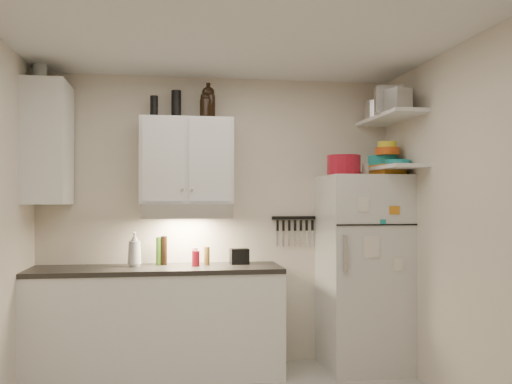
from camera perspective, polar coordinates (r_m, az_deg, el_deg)
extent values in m
cube|color=silver|center=(3.87, -1.68, 16.09)|extent=(3.20, 3.00, 0.02)
cube|color=beige|center=(5.21, -3.75, -2.84)|extent=(3.20, 0.02, 2.60)
cube|color=beige|center=(4.22, 20.57, -3.26)|extent=(0.02, 3.00, 2.60)
cube|color=white|center=(4.99, -9.90, -12.88)|extent=(2.10, 0.60, 0.88)
cube|color=#272421|center=(4.91, -9.89, -7.63)|extent=(2.10, 0.62, 0.04)
cube|color=white|center=(5.03, -6.98, 3.08)|extent=(0.80, 0.33, 0.75)
cube|color=white|center=(5.00, -20.09, 4.58)|extent=(0.33, 0.55, 1.00)
cube|color=silver|center=(4.95, -6.97, -1.90)|extent=(0.76, 0.46, 0.12)
cube|color=silver|center=(5.17, 10.67, -7.85)|extent=(0.70, 0.68, 1.70)
cube|color=white|center=(5.13, 13.26, 7.23)|extent=(0.30, 0.95, 0.03)
cube|color=white|center=(5.08, 13.28, 2.32)|extent=(0.30, 0.95, 0.03)
cube|color=black|center=(5.29, 3.85, -2.59)|extent=(0.42, 0.02, 0.03)
cylinder|color=maroon|center=(4.92, 8.77, 2.68)|extent=(0.37, 0.37, 0.17)
cube|color=orange|center=(5.10, 12.99, 2.15)|extent=(0.26, 0.30, 0.09)
cylinder|color=silver|center=(5.08, 10.89, 2.21)|extent=(0.08, 0.08, 0.10)
cylinder|color=silver|center=(5.40, 12.06, 7.91)|extent=(0.28, 0.28, 0.18)
cube|color=#AAAAAD|center=(5.02, 13.11, 8.88)|extent=(0.27, 0.25, 0.23)
cube|color=#AAAAAD|center=(4.78, 14.03, 8.99)|extent=(0.20, 0.20, 0.16)
cylinder|color=teal|center=(5.25, 12.57, 2.96)|extent=(0.27, 0.27, 0.11)
cylinder|color=#D85114|center=(5.17, 12.99, 3.98)|extent=(0.21, 0.21, 0.06)
cylinder|color=yellow|center=(5.17, 12.98, 4.63)|extent=(0.17, 0.17, 0.05)
cylinder|color=teal|center=(5.02, 13.97, 2.83)|extent=(0.28, 0.28, 0.05)
cylinder|color=black|center=(5.13, -7.98, 8.63)|extent=(0.11, 0.11, 0.25)
cylinder|color=black|center=(5.12, -10.15, 8.35)|extent=(0.07, 0.07, 0.20)
cylinder|color=silver|center=(5.11, -20.83, 11.04)|extent=(0.15, 0.15, 0.16)
imported|color=white|center=(4.97, -12.05, -5.40)|extent=(0.15, 0.15, 0.33)
cylinder|color=brown|center=(5.00, -4.94, -6.38)|extent=(0.05, 0.05, 0.16)
cylinder|color=#3B691A|center=(5.05, -9.71, -5.84)|extent=(0.06, 0.06, 0.24)
cylinder|color=black|center=(5.03, -9.17, -5.80)|extent=(0.06, 0.06, 0.25)
cylinder|color=silver|center=(4.94, -6.15, -6.46)|extent=(0.06, 0.06, 0.16)
cylinder|color=maroon|center=(4.91, -6.05, -6.63)|extent=(0.08, 0.08, 0.13)
cube|color=black|center=(5.05, -1.67, -6.45)|extent=(0.17, 0.13, 0.14)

